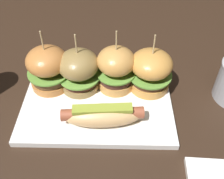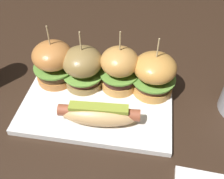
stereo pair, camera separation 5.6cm
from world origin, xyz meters
The scene contains 7 objects.
ground_plane centered at (0.00, 0.00, 0.00)m, with size 3.00×3.00×0.00m, color black.
platter_main centered at (0.00, 0.00, 0.01)m, with size 0.33×0.22×0.01m, color white.
hot_dog centered at (0.02, -0.06, 0.04)m, with size 0.17×0.06×0.05m.
slider_far_left centered at (-0.11, 0.06, 0.07)m, with size 0.10×0.10×0.15m.
slider_center_left centered at (-0.04, 0.05, 0.06)m, with size 0.10×0.10×0.14m.
slider_center_right centered at (0.04, 0.05, 0.07)m, with size 0.09×0.09×0.15m.
slider_far_right centered at (0.12, 0.05, 0.06)m, with size 0.10×0.10×0.14m.
Camera 2 is at (0.10, -0.39, 0.44)m, focal length 42.23 mm.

